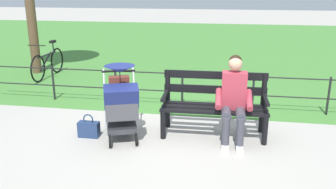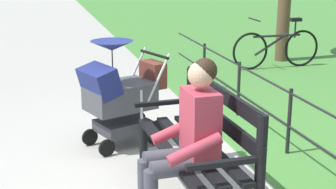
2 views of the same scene
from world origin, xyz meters
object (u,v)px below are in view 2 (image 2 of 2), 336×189
park_bench (201,138)px  person_on_bench (187,136)px  handbag (111,119)px  stroller (119,92)px  bicycle (277,48)px

park_bench → person_on_bench: (-0.29, 0.22, 0.15)m
handbag → stroller: bearing=-177.8°
stroller → person_on_bench: bearing=-172.2°
bicycle → person_on_bench: bearing=145.8°
park_bench → stroller: bearing=18.3°
park_bench → bicycle: (4.28, -2.89, -0.16)m
handbag → bicycle: size_ratio=0.22×
person_on_bench → stroller: person_on_bench is taller
park_bench → stroller: stroller is taller
bicycle → park_bench: bearing=146.0°
park_bench → person_on_bench: 0.39m
handbag → person_on_bench: bearing=-173.5°
stroller → bicycle: (2.93, -3.34, -0.23)m
park_bench → handbag: 1.97m
stroller → handbag: bearing=2.2°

